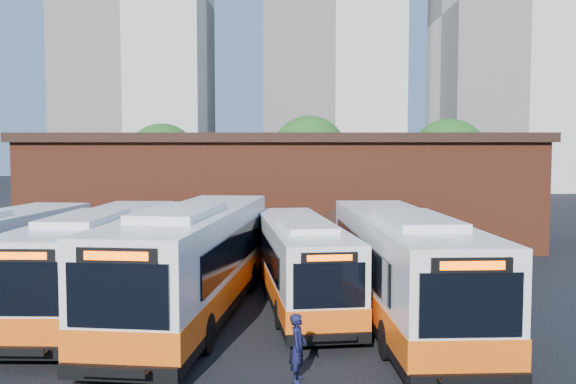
{
  "coord_description": "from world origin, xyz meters",
  "views": [
    {
      "loc": [
        0.78,
        -17.44,
        5.53
      ],
      "look_at": [
        0.53,
        5.17,
        3.95
      ],
      "focal_mm": 38.0,
      "sensor_mm": 36.0,
      "label": 1
    }
  ],
  "objects_px": {
    "bus_east": "(402,271)",
    "bus_west": "(101,263)",
    "bus_midwest": "(194,265)",
    "bus_mideast": "(300,264)",
    "transit_worker": "(298,347)"
  },
  "relations": [
    {
      "from": "bus_east",
      "to": "bus_west",
      "type": "bearing_deg",
      "value": 168.03
    },
    {
      "from": "bus_west",
      "to": "bus_midwest",
      "type": "xyz_separation_m",
      "value": [
        3.4,
        -0.93,
        0.14
      ]
    },
    {
      "from": "bus_midwest",
      "to": "bus_mideast",
      "type": "relative_size",
      "value": 1.2
    },
    {
      "from": "bus_midwest",
      "to": "bus_east",
      "type": "relative_size",
      "value": 1.05
    },
    {
      "from": "bus_mideast",
      "to": "transit_worker",
      "type": "distance_m",
      "value": 7.43
    },
    {
      "from": "bus_midwest",
      "to": "bus_west",
      "type": "bearing_deg",
      "value": 170.22
    },
    {
      "from": "bus_west",
      "to": "transit_worker",
      "type": "xyz_separation_m",
      "value": [
        6.82,
        -6.68,
        -0.75
      ]
    },
    {
      "from": "bus_west",
      "to": "bus_midwest",
      "type": "relative_size",
      "value": 0.91
    },
    {
      "from": "bus_mideast",
      "to": "bus_west",
      "type": "bearing_deg",
      "value": 178.15
    },
    {
      "from": "bus_west",
      "to": "bus_midwest",
      "type": "distance_m",
      "value": 3.53
    },
    {
      "from": "bus_east",
      "to": "transit_worker",
      "type": "distance_m",
      "value": 6.2
    },
    {
      "from": "bus_west",
      "to": "transit_worker",
      "type": "height_order",
      "value": "bus_west"
    },
    {
      "from": "bus_west",
      "to": "bus_east",
      "type": "height_order",
      "value": "bus_east"
    },
    {
      "from": "transit_worker",
      "to": "bus_midwest",
      "type": "bearing_deg",
      "value": 41.88
    },
    {
      "from": "bus_east",
      "to": "transit_worker",
      "type": "xyz_separation_m",
      "value": [
        -3.38,
        -5.13,
        -0.82
      ]
    }
  ]
}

